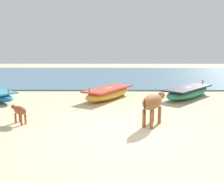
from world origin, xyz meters
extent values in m
plane|color=beige|center=(0.00, 0.00, 0.00)|extent=(80.00, 80.00, 0.00)
cube|color=slate|center=(0.00, 17.01, 0.04)|extent=(60.00, 20.00, 0.08)
cylinder|color=olive|center=(-4.91, 3.35, 0.60)|extent=(0.06, 0.06, 0.20)
ellipsoid|color=gold|center=(-0.70, 4.82, 0.27)|extent=(2.69, 3.62, 0.54)
cube|color=#CC3F33|center=(-0.70, 4.82, 0.50)|extent=(2.46, 3.24, 0.07)
cube|color=olive|center=(-0.83, 4.59, 0.42)|extent=(0.88, 0.57, 0.04)
cylinder|color=olive|center=(-1.50, 3.40, 0.64)|extent=(0.06, 0.06, 0.20)
ellipsoid|color=#338C66|center=(3.25, 5.13, 0.27)|extent=(3.43, 3.64, 0.53)
cube|color=black|center=(3.25, 5.13, 0.49)|extent=(3.10, 3.28, 0.07)
cube|color=olive|center=(3.44, 5.35, 0.41)|extent=(0.77, 0.71, 0.04)
cylinder|color=olive|center=(4.45, 6.47, 0.63)|extent=(0.06, 0.06, 0.20)
ellipsoid|color=brown|center=(0.72, 0.71, 0.74)|extent=(0.95, 1.14, 0.47)
ellipsoid|color=brown|center=(1.11, 1.31, 0.82)|extent=(0.37, 0.42, 0.26)
sphere|color=#2D2119|center=(1.20, 1.44, 0.79)|extent=(0.14, 0.14, 0.10)
cylinder|color=brown|center=(0.79, 1.04, 0.27)|extent=(0.11, 0.11, 0.54)
cylinder|color=brown|center=(0.99, 0.91, 0.27)|extent=(0.11, 0.11, 0.54)
cylinder|color=brown|center=(0.45, 0.51, 0.27)|extent=(0.11, 0.11, 0.54)
cylinder|color=brown|center=(0.65, 0.38, 0.27)|extent=(0.11, 0.11, 0.54)
cylinder|color=#2D2119|center=(0.42, 0.23, 0.69)|extent=(0.04, 0.04, 0.44)
ellipsoid|color=#9E4C28|center=(-3.40, 0.84, 0.43)|extent=(0.64, 0.59, 0.27)
ellipsoid|color=#9E4C28|center=(-3.72, 1.10, 0.47)|extent=(0.24, 0.23, 0.15)
sphere|color=#2D2119|center=(-3.79, 1.16, 0.46)|extent=(0.08, 0.08, 0.06)
cylinder|color=#9E4C28|center=(-3.59, 0.90, 0.16)|extent=(0.06, 0.06, 0.31)
cylinder|color=#9E4C28|center=(-3.50, 1.00, 0.16)|extent=(0.06, 0.06, 0.31)
cylinder|color=#9E4C28|center=(-3.31, 0.67, 0.16)|extent=(0.06, 0.06, 0.31)
cylinder|color=#9E4C28|center=(-3.22, 0.77, 0.16)|extent=(0.06, 0.06, 0.31)
cylinder|color=#2D2119|center=(-3.15, 0.62, 0.40)|extent=(0.02, 0.02, 0.26)
camera|label=1|loc=(-0.44, -6.12, 2.21)|focal=36.75mm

